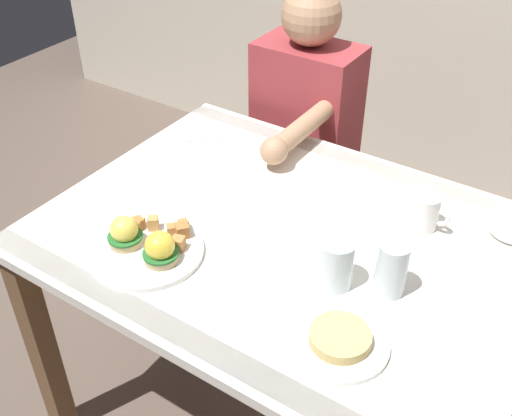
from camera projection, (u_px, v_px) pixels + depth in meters
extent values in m
plane|color=brown|center=(281.00, 415.00, 1.95)|extent=(6.00, 6.00, 0.00)
cube|color=white|center=(288.00, 238.00, 1.52)|extent=(1.20, 0.90, 0.03)
cube|color=#B23838|center=(187.00, 338.00, 1.25)|extent=(1.20, 0.06, 0.00)
cube|color=#B23838|center=(360.00, 162.00, 1.78)|extent=(1.20, 0.06, 0.00)
cube|color=brown|center=(42.00, 347.00, 1.72)|extent=(0.06, 0.06, 0.71)
cube|color=brown|center=(213.00, 206.00, 2.25)|extent=(0.06, 0.06, 0.71)
cylinder|color=white|center=(147.00, 251.00, 1.45)|extent=(0.27, 0.27, 0.01)
cylinder|color=tan|center=(126.00, 240.00, 1.46)|extent=(0.08, 0.08, 0.02)
cylinder|color=#286B2D|center=(125.00, 236.00, 1.45)|extent=(0.08, 0.08, 0.01)
sphere|color=#F7DB56|center=(124.00, 229.00, 1.44)|extent=(0.07, 0.07, 0.07)
cylinder|color=tan|center=(161.00, 257.00, 1.41)|extent=(0.08, 0.08, 0.02)
cylinder|color=#286B2D|center=(161.00, 253.00, 1.40)|extent=(0.08, 0.08, 0.01)
sphere|color=yellow|center=(160.00, 246.00, 1.39)|extent=(0.07, 0.07, 0.07)
cube|color=#B77A42|center=(172.00, 230.00, 1.48)|extent=(0.03, 0.03, 0.03)
cube|color=#AD7038|center=(137.00, 223.00, 1.50)|extent=(0.04, 0.04, 0.03)
cube|color=#AD7038|center=(182.00, 231.00, 1.47)|extent=(0.04, 0.04, 0.03)
cube|color=tan|center=(138.00, 224.00, 1.50)|extent=(0.03, 0.03, 0.03)
cube|color=#B77A42|center=(184.00, 225.00, 1.50)|extent=(0.03, 0.03, 0.03)
cube|color=#B77A42|center=(178.00, 244.00, 1.44)|extent=(0.04, 0.04, 0.03)
cube|color=tan|center=(153.00, 223.00, 1.50)|extent=(0.03, 0.03, 0.03)
cylinder|color=white|center=(512.00, 231.00, 1.51)|extent=(0.10, 0.10, 0.01)
cube|color=#F4A85B|center=(506.00, 216.00, 1.51)|extent=(0.04, 0.04, 0.03)
cylinder|color=white|center=(423.00, 211.00, 1.51)|extent=(0.08, 0.08, 0.09)
cylinder|color=black|center=(425.00, 197.00, 1.49)|extent=(0.07, 0.07, 0.01)
torus|color=white|center=(440.00, 216.00, 1.49)|extent=(0.06, 0.02, 0.06)
cube|color=silver|center=(209.00, 141.00, 1.87)|extent=(0.11, 0.07, 0.00)
cube|color=silver|center=(184.00, 141.00, 1.87)|extent=(0.04, 0.04, 0.00)
cylinder|color=silver|center=(391.00, 269.00, 1.31)|extent=(0.07, 0.07, 0.13)
cylinder|color=silver|center=(390.00, 278.00, 1.33)|extent=(0.06, 0.06, 0.08)
cylinder|color=silver|center=(336.00, 264.00, 1.34)|extent=(0.08, 0.08, 0.12)
cylinder|color=silver|center=(335.00, 273.00, 1.35)|extent=(0.07, 0.07, 0.07)
cylinder|color=white|center=(339.00, 343.00, 1.22)|extent=(0.20, 0.20, 0.01)
cylinder|color=#DBBC70|center=(340.00, 337.00, 1.21)|extent=(0.12, 0.12, 0.02)
cylinder|color=#33333D|center=(267.00, 230.00, 2.35)|extent=(0.11, 0.11, 0.45)
cylinder|color=#33333D|center=(308.00, 247.00, 2.27)|extent=(0.11, 0.11, 0.45)
cube|color=#993338|center=(306.00, 115.00, 2.10)|extent=(0.34, 0.20, 0.50)
sphere|color=tan|center=(311.00, 15.00, 1.89)|extent=(0.19, 0.19, 0.19)
cylinder|color=tan|center=(301.00, 129.00, 1.82)|extent=(0.06, 0.30, 0.06)
sphere|color=tan|center=(274.00, 151.00, 1.72)|extent=(0.08, 0.08, 0.08)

